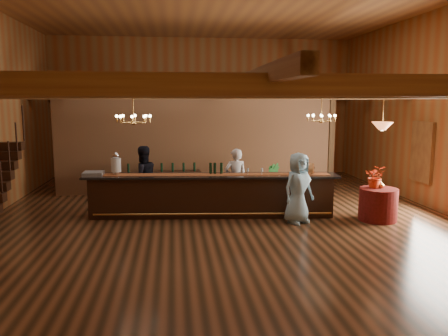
{
  "coord_description": "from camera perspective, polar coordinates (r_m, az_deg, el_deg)",
  "views": [
    {
      "loc": [
        -1.22,
        -10.82,
        3.0
      ],
      "look_at": [
        0.09,
        0.42,
        1.27
      ],
      "focal_mm": 35.0,
      "sensor_mm": 36.0,
      "label": 1
    }
  ],
  "objects": [
    {
      "name": "bar_bottle_0",
      "position": [
        11.51,
        -1.75,
        -0.05
      ],
      "size": [
        0.07,
        0.07,
        0.3
      ],
      "primitive_type": "cylinder",
      "color": "black",
      "rests_on": "tasting_bar"
    },
    {
      "name": "table_flowers",
      "position": [
        11.71,
        19.19,
        -1.05
      ],
      "size": [
        0.67,
        0.63,
        0.58
      ],
      "primitive_type": "imported",
      "rotation": [
        0.0,
        0.0,
        -0.43
      ],
      "color": "red",
      "rests_on": "round_table"
    },
    {
      "name": "support_posts",
      "position": [
        10.48,
        0.11,
        1.01
      ],
      "size": [
        9.2,
        10.2,
        3.2
      ],
      "color": "#A27A3F",
      "rests_on": "floor"
    },
    {
      "name": "bar_bottle_2",
      "position": [
        11.51,
        -0.34,
        -0.04
      ],
      "size": [
        0.07,
        0.07,
        0.3
      ],
      "primitive_type": "cylinder",
      "color": "black",
      "rests_on": "tasting_bar"
    },
    {
      "name": "pendant_lamp",
      "position": [
        11.51,
        19.98,
        5.19
      ],
      "size": [
        0.52,
        0.52,
        0.9
      ],
      "color": "#BF893F",
      "rests_on": "beam_grid"
    },
    {
      "name": "backroom_boxes",
      "position": [
        16.53,
        -3.35,
        0.07
      ],
      "size": [
        4.1,
        0.6,
        1.1
      ],
      "color": "black",
      "rests_on": "floor"
    },
    {
      "name": "window_right_back",
      "position": [
        13.9,
        24.48,
        1.92
      ],
      "size": [
        0.12,
        1.05,
        1.75
      ],
      "primitive_type": "cube",
      "color": "white",
      "rests_on": "wall_right"
    },
    {
      "name": "wall_front",
      "position": [
        4.02,
        11.15,
        4.96
      ],
      "size": [
        12.0,
        0.1,
        5.5
      ],
      "primitive_type": "cube",
      "color": "olive",
      "rests_on": "floor"
    },
    {
      "name": "glass_rack_tray",
      "position": [
        11.76,
        -16.69,
        -0.72
      ],
      "size": [
        0.5,
        0.5,
        0.1
      ],
      "primitive_type": "cube",
      "color": "gray",
      "rests_on": "tasting_bar"
    },
    {
      "name": "tasting_bar",
      "position": [
        11.51,
        -1.65,
        -3.55
      ],
      "size": [
        6.66,
        1.43,
        1.11
      ],
      "rotation": [
        0.0,
        0.0,
        -0.09
      ],
      "color": "black",
      "rests_on": "floor"
    },
    {
      "name": "guest",
      "position": [
        10.95,
        9.66,
        -2.59
      ],
      "size": [
        1.02,
        0.89,
        1.77
      ],
      "primitive_type": "imported",
      "rotation": [
        0.0,
        0.0,
        0.46
      ],
      "color": "#95C5DA",
      "rests_on": "floor"
    },
    {
      "name": "bartender",
      "position": [
        12.18,
        1.54,
        -1.45
      ],
      "size": [
        0.63,
        0.42,
        1.71
      ],
      "primitive_type": "imported",
      "rotation": [
        0.0,
        0.0,
        3.16
      ],
      "color": "silver",
      "rests_on": "floor"
    },
    {
      "name": "beam_grid",
      "position": [
        11.39,
        -0.49,
        9.9
      ],
      "size": [
        11.9,
        13.9,
        0.39
      ],
      "color": "#A27A3F",
      "rests_on": "wall_left"
    },
    {
      "name": "staff_second",
      "position": [
        12.22,
        -10.57,
        -1.35
      ],
      "size": [
        1.08,
        0.99,
        1.8
      ],
      "primitive_type": "imported",
      "rotation": [
        0.0,
        0.0,
        3.59
      ],
      "color": "black",
      "rests_on": "floor"
    },
    {
      "name": "bar_bottle_1",
      "position": [
        11.51,
        -1.2,
        -0.05
      ],
      "size": [
        0.07,
        0.07,
        0.3
      ],
      "primitive_type": "cylinder",
      "color": "black",
      "rests_on": "tasting_bar"
    },
    {
      "name": "partition_wall",
      "position": [
        14.41,
        -3.74,
        2.89
      ],
      "size": [
        9.0,
        0.18,
        3.1
      ],
      "primitive_type": "cube",
      "color": "brown",
      "rests_on": "floor"
    },
    {
      "name": "wall_back",
      "position": [
        17.86,
        -2.75,
        7.88
      ],
      "size": [
        12.0,
        0.1,
        5.5
      ],
      "primitive_type": "cube",
      "color": "olive",
      "rests_on": "floor"
    },
    {
      "name": "raffle_drum",
      "position": [
        11.59,
        10.82,
        -0.01
      ],
      "size": [
        0.34,
        0.24,
        0.3
      ],
      "color": "#A15D2F",
      "rests_on": "tasting_bar"
    },
    {
      "name": "chandelier_right",
      "position": [
        12.48,
        12.61,
        6.47
      ],
      "size": [
        0.8,
        0.8,
        0.8
      ],
      "color": "#BF893F",
      "rests_on": "beam_grid"
    },
    {
      "name": "round_table",
      "position": [
        11.78,
        19.48,
        -4.5
      ],
      "size": [
        0.95,
        0.95,
        0.83
      ],
      "primitive_type": "cylinder",
      "color": "maroon",
      "rests_on": "floor"
    },
    {
      "name": "beverage_dispenser",
      "position": [
        11.69,
        -13.93,
        0.52
      ],
      "size": [
        0.26,
        0.26,
        0.6
      ],
      "color": "silver",
      "rests_on": "tasting_bar"
    },
    {
      "name": "floor_plant",
      "position": [
        13.54,
        5.95,
        -1.68
      ],
      "size": [
        0.64,
        0.52,
        1.15
      ],
      "primitive_type": "imported",
      "rotation": [
        0.0,
        0.0,
        0.02
      ],
      "color": "#1B531D",
      "rests_on": "floor"
    },
    {
      "name": "floor",
      "position": [
        11.29,
        -0.19,
        -6.72
      ],
      "size": [
        14.0,
        14.0,
        0.0
      ],
      "primitive_type": "plane",
      "color": "brown",
      "rests_on": "ground"
    },
    {
      "name": "table_vase",
      "position": [
        11.74,
        19.8,
        -1.78
      ],
      "size": [
        0.18,
        0.18,
        0.29
      ],
      "primitive_type": "imported",
      "rotation": [
        0.0,
        0.0,
        0.28
      ],
      "color": "#BF893F",
      "rests_on": "round_table"
    },
    {
      "name": "chandelier_left",
      "position": [
        10.43,
        -11.73,
        6.36
      ],
      "size": [
        0.8,
        0.8,
        0.75
      ],
      "color": "#BF893F",
      "rests_on": "beam_grid"
    },
    {
      "name": "backbar_shelf",
      "position": [
        14.04,
        -8.8,
        -2.1
      ],
      "size": [
        2.85,
        0.77,
        0.79
      ],
      "primitive_type": "cube",
      "rotation": [
        0.0,
        0.0,
        0.12
      ],
      "color": "black",
      "rests_on": "floor"
    }
  ]
}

